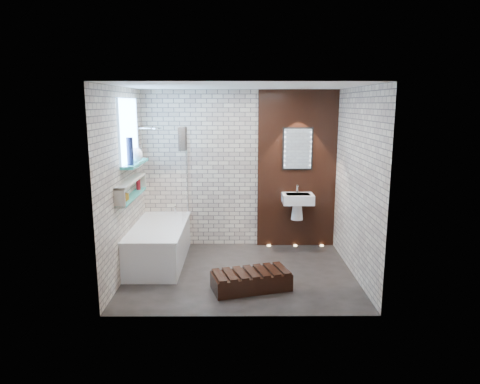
{
  "coord_description": "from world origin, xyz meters",
  "views": [
    {
      "loc": [
        -0.03,
        -5.87,
        2.37
      ],
      "look_at": [
        0.0,
        0.15,
        1.15
      ],
      "focal_mm": 32.59,
      "sensor_mm": 36.0,
      "label": 1
    }
  ],
  "objects_px": {
    "led_mirror": "(298,149)",
    "walnut_step": "(251,281)",
    "bathtub": "(159,244)",
    "bath_screen": "(184,175)",
    "washbasin": "(298,202)"
  },
  "relations": [
    {
      "from": "walnut_step",
      "to": "led_mirror",
      "type": "bearing_deg",
      "value": 65.67
    },
    {
      "from": "washbasin",
      "to": "led_mirror",
      "type": "relative_size",
      "value": 0.83
    },
    {
      "from": "washbasin",
      "to": "walnut_step",
      "type": "relative_size",
      "value": 0.58
    },
    {
      "from": "bathtub",
      "to": "walnut_step",
      "type": "relative_size",
      "value": 1.75
    },
    {
      "from": "walnut_step",
      "to": "bath_screen",
      "type": "bearing_deg",
      "value": 124.9
    },
    {
      "from": "bathtub",
      "to": "walnut_step",
      "type": "distance_m",
      "value": 1.71
    },
    {
      "from": "bath_screen",
      "to": "bathtub",
      "type": "bearing_deg",
      "value": -128.9
    },
    {
      "from": "bathtub",
      "to": "led_mirror",
      "type": "bearing_deg",
      "value": 19.78
    },
    {
      "from": "led_mirror",
      "to": "walnut_step",
      "type": "relative_size",
      "value": 0.7
    },
    {
      "from": "led_mirror",
      "to": "walnut_step",
      "type": "distance_m",
      "value": 2.5
    },
    {
      "from": "led_mirror",
      "to": "walnut_step",
      "type": "xyz_separation_m",
      "value": [
        -0.81,
        -1.79,
        -1.54
      ]
    },
    {
      "from": "bathtub",
      "to": "washbasin",
      "type": "height_order",
      "value": "washbasin"
    },
    {
      "from": "bath_screen",
      "to": "washbasin",
      "type": "distance_m",
      "value": 1.89
    },
    {
      "from": "bathtub",
      "to": "walnut_step",
      "type": "height_order",
      "value": "bathtub"
    },
    {
      "from": "bathtub",
      "to": "bath_screen",
      "type": "bearing_deg",
      "value": 51.1
    }
  ]
}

